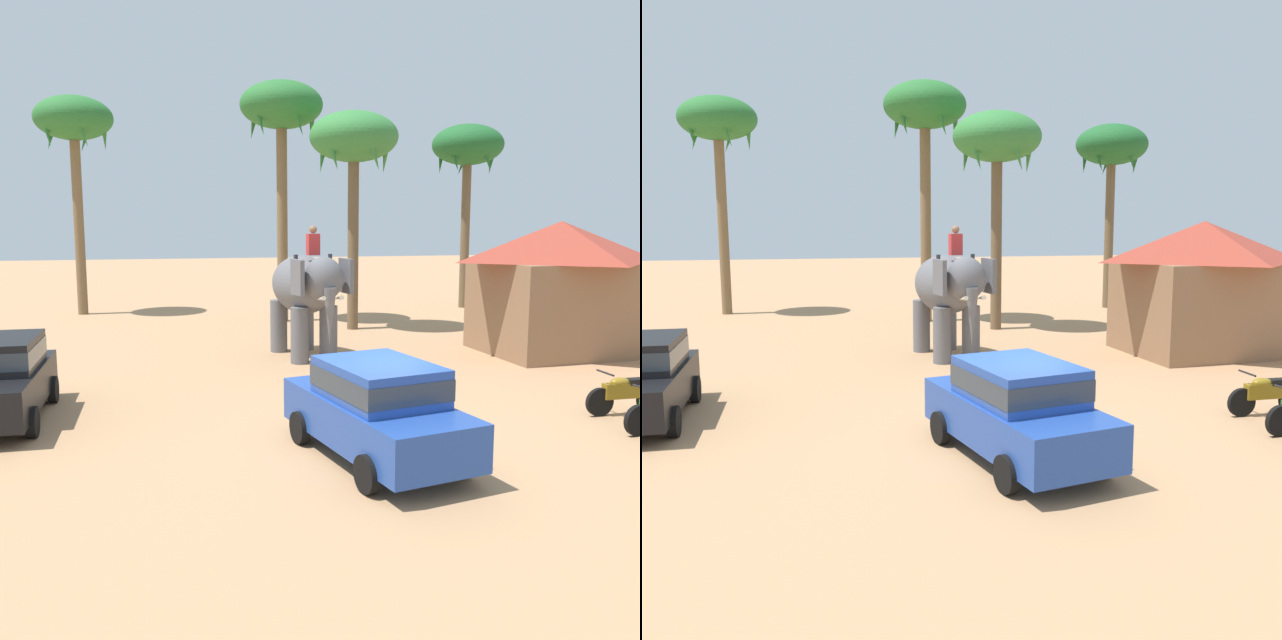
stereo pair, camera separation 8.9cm
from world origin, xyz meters
TOP-DOWN VIEW (x-y plane):
  - ground_plane at (0.00, 0.00)m, footprint 120.00×120.00m
  - car_sedan_foreground at (-0.01, -0.63)m, footprint 2.56×4.37m
  - elephant_with_mahout at (0.50, 8.12)m, footprint 2.14×3.99m
  - motorcycle_fourth_in_row at (5.88, 0.85)m, footprint 1.80×0.55m
  - palm_tree_behind_elephant at (9.86, 17.93)m, footprint 3.20×3.20m
  - palm_tree_near_hut at (3.22, 12.94)m, footprint 3.20×3.20m
  - palm_tree_left_of_road at (-7.05, 19.28)m, footprint 3.20×3.20m
  - palm_tree_far_back at (1.01, 15.43)m, footprint 3.20×3.20m
  - roadside_hut at (8.19, 7.30)m, footprint 5.30×4.56m

SIDE VIEW (x-z plane):
  - ground_plane at x=0.00m, z-range 0.00..0.00m
  - motorcycle_fourth_in_row at x=5.88m, z-range -0.01..0.93m
  - car_sedan_foreground at x=-0.01m, z-range 0.08..1.78m
  - elephant_with_mahout at x=0.50m, z-range 0.05..3.93m
  - roadside_hut at x=8.19m, z-range 0.12..4.12m
  - palm_tree_near_hut at x=3.22m, z-range 2.82..10.69m
  - palm_tree_behind_elephant at x=9.86m, z-range 2.98..11.22m
  - palm_tree_left_of_road at x=-7.05m, z-range 3.34..12.42m
  - palm_tree_far_back at x=1.01m, z-range 3.42..12.70m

